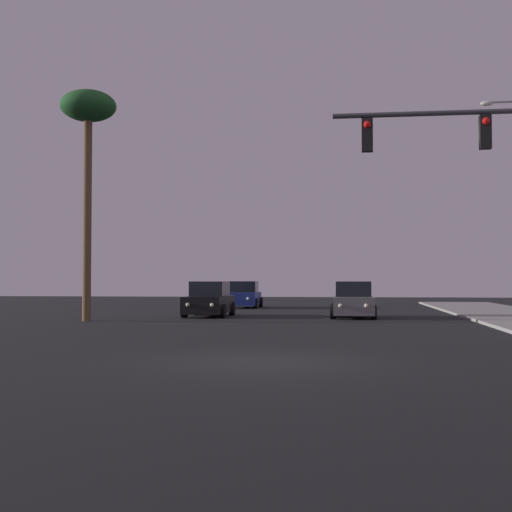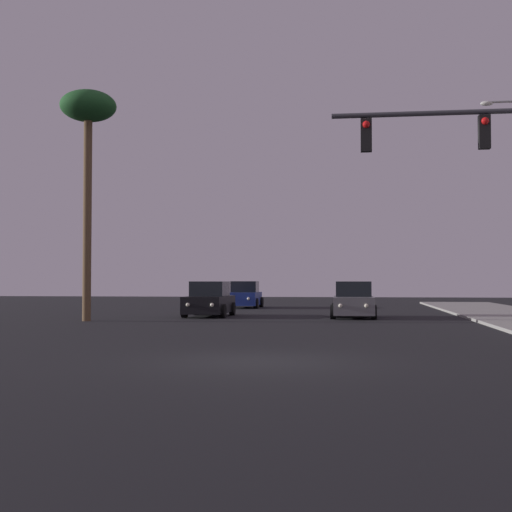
% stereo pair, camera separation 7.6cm
% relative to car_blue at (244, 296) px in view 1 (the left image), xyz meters
% --- Properties ---
extents(ground_plane, '(120.00, 120.00, 0.00)m').
position_rel_car_blue_xyz_m(ground_plane, '(4.84, -29.73, -0.76)').
color(ground_plane, black).
extents(car_blue, '(2.04, 4.33, 1.68)m').
position_rel_car_blue_xyz_m(car_blue, '(0.00, 0.00, 0.00)').
color(car_blue, navy).
rests_on(car_blue, ground).
extents(car_black, '(2.04, 4.32, 1.68)m').
position_rel_car_blue_xyz_m(car_black, '(-0.01, -11.22, 0.00)').
color(car_black, black).
rests_on(car_black, ground).
extents(car_grey, '(2.04, 4.32, 1.68)m').
position_rel_car_blue_xyz_m(car_grey, '(6.83, -11.45, 0.00)').
color(car_grey, slate).
rests_on(car_grey, ground).
extents(traffic_light_mast, '(6.32, 0.36, 6.50)m').
position_rel_car_blue_xyz_m(traffic_light_mast, '(10.73, -25.34, 3.91)').
color(traffic_light_mast, '#38383D').
rests_on(traffic_light_mast, sidewalk_right).
extents(palm_tree_near, '(2.40, 2.40, 9.88)m').
position_rel_car_blue_xyz_m(palm_tree_near, '(-4.42, -15.73, 7.83)').
color(palm_tree_near, brown).
rests_on(palm_tree_near, ground).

